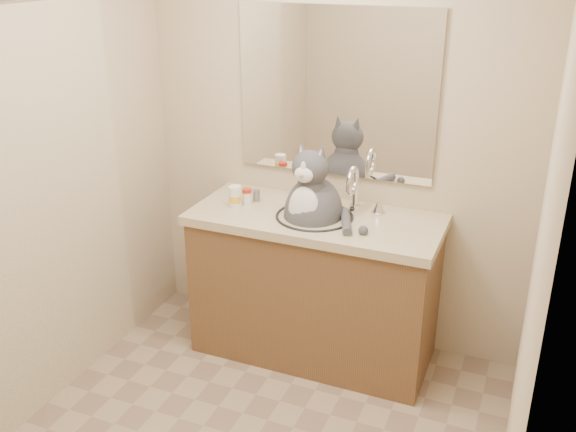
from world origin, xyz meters
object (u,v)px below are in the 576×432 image
object	(u,v)px
pill_bottle_orange	(235,197)
grey_canister	(257,195)
cat	(313,209)
pill_bottle_redcap	(247,196)

from	to	relation	value
pill_bottle_orange	grey_canister	xyz separation A→B (m)	(0.07, 0.12, -0.02)
cat	pill_bottle_redcap	world-z (taller)	cat
pill_bottle_redcap	pill_bottle_orange	xyz separation A→B (m)	(-0.04, -0.06, 0.01)
pill_bottle_redcap	grey_canister	xyz separation A→B (m)	(0.03, 0.06, -0.01)
cat	grey_canister	bearing A→B (deg)	171.06
pill_bottle_orange	grey_canister	world-z (taller)	pill_bottle_orange
cat	grey_canister	distance (m)	0.38
pill_bottle_orange	pill_bottle_redcap	bearing A→B (deg)	54.00
pill_bottle_orange	grey_canister	size ratio (longest dim) A/B	1.81
cat	pill_bottle_redcap	distance (m)	0.40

